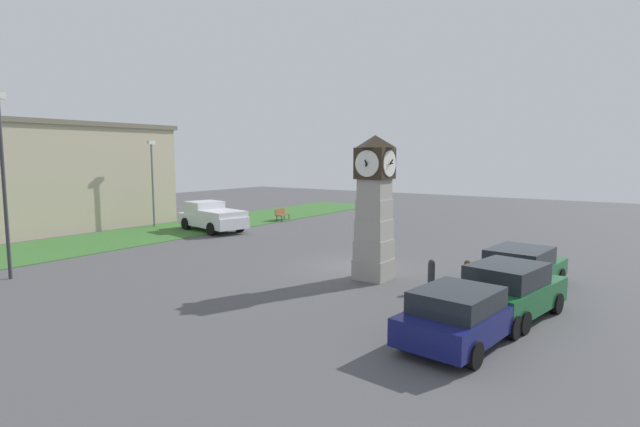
% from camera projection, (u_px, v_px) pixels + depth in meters
% --- Properties ---
extents(ground_plane, '(81.83, 81.83, 0.00)m').
position_uv_depth(ground_plane, '(351.00, 267.00, 21.57)').
color(ground_plane, '#4C4C4F').
extents(clock_tower, '(1.61, 1.54, 5.58)m').
position_uv_depth(clock_tower, '(374.00, 208.00, 19.23)').
color(clock_tower, '#9B958B').
rests_on(clock_tower, ground_plane).
extents(bollard_near_tower, '(0.24, 0.24, 0.91)m').
position_uv_depth(bollard_near_tower, '(507.00, 279.00, 17.67)').
color(bollard_near_tower, '#333338').
rests_on(bollard_near_tower, ground_plane).
extents(bollard_mid_row, '(0.25, 0.25, 1.13)m').
position_uv_depth(bollard_mid_row, '(467.00, 275.00, 17.68)').
color(bollard_mid_row, brown).
rests_on(bollard_mid_row, ground_plane).
extents(bollard_far_row, '(0.25, 0.25, 1.14)m').
position_uv_depth(bollard_far_row, '(431.00, 275.00, 17.75)').
color(bollard_far_row, '#333338').
rests_on(bollard_far_row, ground_plane).
extents(car_navy_sedan, '(4.11, 2.38, 1.49)m').
position_uv_depth(car_navy_sedan, '(460.00, 316.00, 12.65)').
color(car_navy_sedan, navy).
rests_on(car_navy_sedan, ground_plane).
extents(car_near_tower, '(4.26, 2.58, 1.64)m').
position_uv_depth(car_near_tower, '(509.00, 290.00, 14.85)').
color(car_near_tower, '#19602D').
rests_on(car_near_tower, ground_plane).
extents(car_by_building, '(4.46, 2.46, 1.52)m').
position_uv_depth(car_by_building, '(521.00, 268.00, 18.04)').
color(car_by_building, '#19602D').
rests_on(car_by_building, ground_plane).
extents(pickup_truck, '(3.18, 5.59, 1.85)m').
position_uv_depth(pickup_truck, '(212.00, 217.00, 31.85)').
color(pickup_truck, silver).
rests_on(pickup_truck, ground_plane).
extents(bench, '(1.68, 0.89, 0.90)m').
position_uv_depth(bench, '(282.00, 214.00, 36.96)').
color(bench, brown).
rests_on(bench, ground_plane).
extents(street_lamp_near_road, '(0.50, 0.24, 5.78)m').
position_uv_depth(street_lamp_near_road, '(153.00, 177.00, 33.29)').
color(street_lamp_near_road, slate).
rests_on(street_lamp_near_road, ground_plane).
extents(street_lamp_far_side, '(0.50, 0.24, 7.18)m').
position_uv_depth(street_lamp_far_side, '(3.00, 174.00, 19.08)').
color(street_lamp_far_side, '#333338').
rests_on(street_lamp_far_side, ground_plane).
extents(warehouse_blue_far, '(14.76, 10.93, 6.93)m').
position_uv_depth(warehouse_blue_far, '(40.00, 175.00, 33.62)').
color(warehouse_blue_far, '#B7A88E').
rests_on(warehouse_blue_far, ground_plane).
extents(grass_verge_far, '(49.10, 6.34, 0.04)m').
position_uv_depth(grass_verge_far, '(134.00, 236.00, 29.85)').
color(grass_verge_far, '#386B2D').
rests_on(grass_verge_far, ground_plane).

